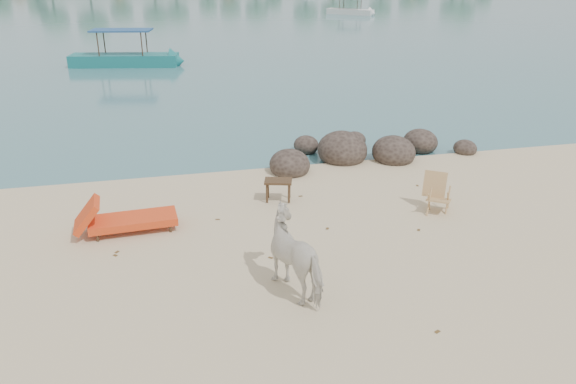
# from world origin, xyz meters

# --- Properties ---
(boulders) EXTENTS (6.28, 2.87, 1.06)m
(boulders) POSITION_xyz_m (3.06, 6.25, 0.21)
(boulders) COLOR #2B221C
(boulders) RESTS_ON ground
(cow) EXTENTS (1.32, 1.79, 1.38)m
(cow) POSITION_xyz_m (-0.27, -0.03, 0.69)
(cow) COLOR silver
(cow) RESTS_ON ground
(side_table) EXTENTS (0.72, 0.56, 0.51)m
(side_table) POSITION_xyz_m (0.16, 3.79, 0.26)
(side_table) COLOR #382916
(side_table) RESTS_ON ground
(lounge_chair) EXTENTS (2.29, 0.93, 0.67)m
(lounge_chair) POSITION_xyz_m (-3.14, 2.95, 0.34)
(lounge_chair) COLOR #E54B1B
(lounge_chair) RESTS_ON ground
(deck_chair) EXTENTS (0.80, 0.81, 0.87)m
(deck_chair) POSITION_xyz_m (3.55, 2.36, 0.43)
(deck_chair) COLOR tan
(deck_chair) RESTS_ON ground
(boat_near) EXTENTS (6.40, 2.56, 3.04)m
(boat_near) POSITION_xyz_m (-4.09, 23.09, 1.52)
(boat_near) COLOR #16696A
(boat_near) RESTS_ON water
(boat_mid) EXTENTS (4.69, 4.30, 2.55)m
(boat_mid) POSITION_xyz_m (16.52, 46.90, 1.27)
(boat_mid) COLOR silver
(boat_mid) RESTS_ON water
(dead_leaves) EXTENTS (8.16, 6.92, 0.00)m
(dead_leaves) POSITION_xyz_m (-0.55, 1.37, 0.00)
(dead_leaves) COLOR brown
(dead_leaves) RESTS_ON ground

